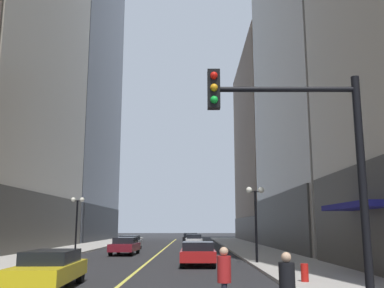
{
  "coord_description": "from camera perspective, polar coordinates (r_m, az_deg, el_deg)",
  "views": [
    {
      "loc": [
        2.71,
        -5.85,
        2.17
      ],
      "look_at": [
        2.69,
        22.91,
        7.6
      ],
      "focal_mm": 40.75,
      "sensor_mm": 36.0,
      "label": 1
    }
  ],
  "objects": [
    {
      "name": "car_red",
      "position": [
        24.87,
        0.81,
        -14.05
      ],
      "size": [
        1.92,
        4.11,
        1.32
      ],
      "color": "#B21919",
      "rests_on": "ground"
    },
    {
      "name": "storefront_awning_right",
      "position": [
        19.62,
        21.08,
        -7.62
      ],
      "size": [
        1.6,
        5.33,
        3.12
      ],
      "color": "navy",
      "rests_on": "ground"
    },
    {
      "name": "sidewalk_right",
      "position": [
        41.27,
        7.97,
        -13.51
      ],
      "size": [
        4.5,
        78.0,
        0.15
      ],
      "primitive_type": "cube",
      "color": "#ADA8A0",
      "rests_on": "ground"
    },
    {
      "name": "car_white",
      "position": [
        48.13,
        0.27,
        -12.43
      ],
      "size": [
        1.85,
        4.34,
        1.32
      ],
      "color": "silver",
      "rests_on": "ground"
    },
    {
      "name": "building_left_far",
      "position": [
        77.33,
        -15.46,
        16.97
      ],
      "size": [
        13.29,
        26.0,
        75.32
      ],
      "color": "#4C515B",
      "rests_on": "ground"
    },
    {
      "name": "sidewalk_left",
      "position": [
        42.34,
        -15.38,
        -13.16
      ],
      "size": [
        4.5,
        78.0,
        0.15
      ],
      "primitive_type": "cube",
      "color": "#ADA8A0",
      "rests_on": "ground"
    },
    {
      "name": "street_lamp_left_far",
      "position": [
        36.04,
        -14.78,
        -8.62
      ],
      "size": [
        1.06,
        0.36,
        4.43
      ],
      "color": "black",
      "rests_on": "ground"
    },
    {
      "name": "car_black",
      "position": [
        56.44,
        -0.14,
        -12.17
      ],
      "size": [
        1.99,
        4.74,
        1.32
      ],
      "color": "black",
      "rests_on": "ground"
    },
    {
      "name": "street_lamp_right_mid",
      "position": [
        25.78,
        8.35,
        -8.18
      ],
      "size": [
        1.06,
        0.36,
        4.43
      ],
      "color": "black",
      "rests_on": "ground"
    },
    {
      "name": "car_yellow",
      "position": [
        16.75,
        -18.11,
        -15.17
      ],
      "size": [
        1.96,
        4.79,
        1.32
      ],
      "color": "yellow",
      "rests_on": "ground"
    },
    {
      "name": "pedestrian_in_red_jacket",
      "position": [
        11.22,
        4.28,
        -16.84
      ],
      "size": [
        0.37,
        0.37,
        1.66
      ],
      "color": "black",
      "rests_on": "ground"
    },
    {
      "name": "lane_centre_stripe",
      "position": [
        40.99,
        -3.87,
        -13.71
      ],
      "size": [
        0.16,
        70.0,
        0.01
      ],
      "primitive_type": "cube",
      "color": "#E5D64C",
      "rests_on": "ground"
    },
    {
      "name": "traffic_light_near_right",
      "position": [
        9.88,
        15.53,
        -1.17
      ],
      "size": [
        3.43,
        0.35,
        5.65
      ],
      "color": "black",
      "rests_on": "ground"
    },
    {
      "name": "building_right_far",
      "position": [
        68.64,
        12.77,
        -0.25
      ],
      "size": [
        14.89,
        26.0,
        28.7
      ],
      "color": "gray",
      "rests_on": "ground"
    },
    {
      "name": "car_maroon",
      "position": [
        34.83,
        -8.71,
        -12.97
      ],
      "size": [
        1.9,
        4.56,
        1.32
      ],
      "color": "maroon",
      "rests_on": "ground"
    },
    {
      "name": "ground_plane",
      "position": [
        40.99,
        -3.87,
        -13.71
      ],
      "size": [
        200.0,
        200.0,
        0.0
      ],
      "primitive_type": "plane",
      "color": "#262628"
    },
    {
      "name": "car_silver",
      "position": [
        41.64,
        -8.17,
        -12.59
      ],
      "size": [
        1.97,
        4.36,
        1.32
      ],
      "color": "#B7B7BC",
      "rests_on": "ground"
    },
    {
      "name": "fire_hydrant_right",
      "position": [
        17.38,
        14.58,
        -16.22
      ],
      "size": [
        0.28,
        0.28,
        0.8
      ],
      "primitive_type": "cylinder",
      "color": "red",
      "rests_on": "ground"
    },
    {
      "name": "pedestrian_in_black_coat",
      "position": [
        9.8,
        12.4,
        -17.64
      ],
      "size": [
        0.47,
        0.47,
        1.63
      ],
      "color": "black",
      "rests_on": "ground"
    }
  ]
}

